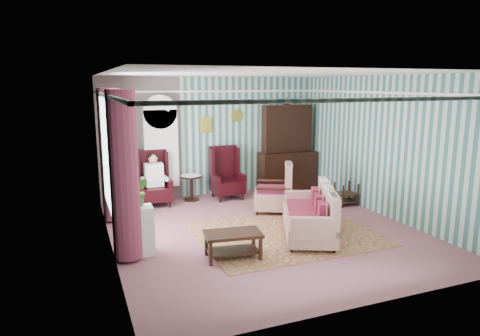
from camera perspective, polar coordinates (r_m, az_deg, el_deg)
name	(u,v)px	position (r m, az deg, el deg)	size (l,w,h in m)	color
floor	(264,231)	(8.18, 3.19, -8.34)	(6.00, 6.00, 0.00)	#844D57
room_shell	(229,125)	(7.67, -1.42, 5.77)	(5.53, 6.02, 2.91)	#35625A
bookcase	(161,154)	(10.14, -10.50, 1.86)	(0.80, 0.28, 2.24)	white
dresser_hutch	(287,145)	(11.10, 6.33, 3.09)	(1.50, 0.56, 2.36)	black
wingback_left	(154,179)	(9.81, -11.39, -1.43)	(0.76, 0.80, 1.25)	black
wingback_right	(227,173)	(10.25, -1.72, -0.67)	(0.76, 0.80, 1.25)	black
seated_woman	(154,180)	(9.82, -11.38, -1.63)	(0.44, 0.40, 1.18)	beige
round_side_table	(191,188)	(10.22, -6.49, -2.65)	(0.50, 0.50, 0.60)	black
nest_table	(346,194)	(10.05, 13.95, -3.33)	(0.45, 0.38, 0.54)	black
plant_stand	(136,231)	(7.14, -13.70, -8.20)	(0.55, 0.35, 0.80)	silver
rug	(285,233)	(8.05, 6.05, -8.67)	(3.20, 2.60, 0.01)	#50221A
sofa	(308,212)	(7.87, 9.11, -5.76)	(1.87, 0.97, 0.91)	beige
floral_armchair	(273,191)	(9.25, 4.42, -3.12)	(0.87, 0.79, 0.90)	beige
coffee_table	(233,245)	(6.89, -0.95, -10.25)	(0.90, 0.52, 0.42)	black
potted_plant_a	(129,196)	(6.90, -14.61, -3.69)	(0.36, 0.31, 0.40)	#184E1A
potted_plant_b	(140,192)	(7.06, -13.18, -3.08)	(0.25, 0.20, 0.45)	#1C4C17
potted_plant_c	(131,194)	(6.97, -14.28, -3.43)	(0.24, 0.24, 0.42)	#1E4F18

